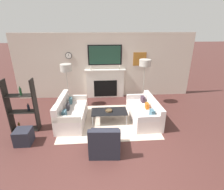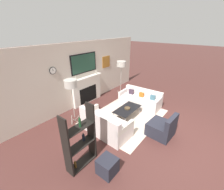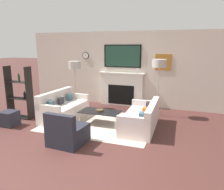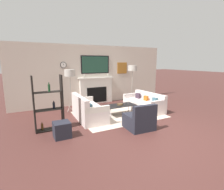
{
  "view_description": "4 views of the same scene",
  "coord_description": "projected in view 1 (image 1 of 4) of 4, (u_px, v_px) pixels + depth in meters",
  "views": [
    {
      "loc": [
        -0.26,
        -3.03,
        2.98
      ],
      "look_at": [
        0.16,
        2.51,
        0.74
      ],
      "focal_mm": 28.0,
      "sensor_mm": 36.0,
      "label": 1
    },
    {
      "loc": [
        -4.25,
        -0.6,
        3.23
      ],
      "look_at": [
        -0.03,
        2.69,
        0.79
      ],
      "focal_mm": 24.0,
      "sensor_mm": 36.0,
      "label": 2
    },
    {
      "loc": [
        2.32,
        -3.46,
        2.19
      ],
      "look_at": [
        0.15,
        2.67,
        0.72
      ],
      "focal_mm": 35.0,
      "sensor_mm": 36.0,
      "label": 3
    },
    {
      "loc": [
        -3.2,
        -3.39,
        1.97
      ],
      "look_at": [
        -0.22,
        2.17,
        0.75
      ],
      "focal_mm": 28.0,
      "sensor_mm": 36.0,
      "label": 4
    }
  ],
  "objects": [
    {
      "name": "decorative_bowl",
      "position": [
        109.0,
        111.0,
        5.62
      ],
      "size": [
        0.22,
        0.22,
        0.06
      ],
      "color": "#4F3F29",
      "rests_on": "coffee_table"
    },
    {
      "name": "ground_plane",
      "position": [
        113.0,
        167.0,
        3.93
      ],
      "size": [
        60.0,
        60.0,
        0.0
      ],
      "primitive_type": "plane",
      "color": "#482623"
    },
    {
      "name": "couch_left",
      "position": [
        71.0,
        114.0,
        5.64
      ],
      "size": [
        0.88,
        1.69,
        0.85
      ],
      "color": "beige",
      "rests_on": "ground_plane"
    },
    {
      "name": "fireplace_wall",
      "position": [
        105.0,
        69.0,
        7.4
      ],
      "size": [
        7.47,
        0.28,
        2.7
      ],
      "color": "beige",
      "rests_on": "ground_plane"
    },
    {
      "name": "floor_lamp_left",
      "position": [
        66.0,
        68.0,
        6.31
      ],
      "size": [
        0.41,
        0.41,
        1.67
      ],
      "color": "#9E998E",
      "rests_on": "ground_plane"
    },
    {
      "name": "couch_right",
      "position": [
        144.0,
        112.0,
        5.82
      ],
      "size": [
        0.86,
        1.78,
        0.72
      ],
      "color": "beige",
      "rests_on": "ground_plane"
    },
    {
      "name": "floor_lamp_right",
      "position": [
        145.0,
        63.0,
        6.47
      ],
      "size": [
        0.43,
        0.43,
        1.8
      ],
      "color": "#9E998E",
      "rests_on": "ground_plane"
    },
    {
      "name": "shelf_unit",
      "position": [
        22.0,
        107.0,
        5.07
      ],
      "size": [
        0.81,
        0.28,
        1.6
      ],
      "color": "black",
      "rests_on": "ground_plane"
    },
    {
      "name": "coffee_table",
      "position": [
        109.0,
        112.0,
        5.65
      ],
      "size": [
        1.15,
        0.61,
        0.38
      ],
      "color": "black",
      "rests_on": "ground_plane"
    },
    {
      "name": "armchair",
      "position": [
        105.0,
        143.0,
        4.32
      ],
      "size": [
        0.79,
        0.8,
        0.78
      ],
      "color": "#22232D",
      "rests_on": "ground_plane"
    },
    {
      "name": "area_rug",
      "position": [
        108.0,
        120.0,
        5.83
      ],
      "size": [
        3.03,
        2.34,
        0.01
      ],
      "color": "beige",
      "rests_on": "ground_plane"
    },
    {
      "name": "ottoman",
      "position": [
        24.0,
        137.0,
        4.65
      ],
      "size": [
        0.42,
        0.42,
        0.42
      ],
      "color": "#22232D",
      "rests_on": "ground_plane"
    }
  ]
}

